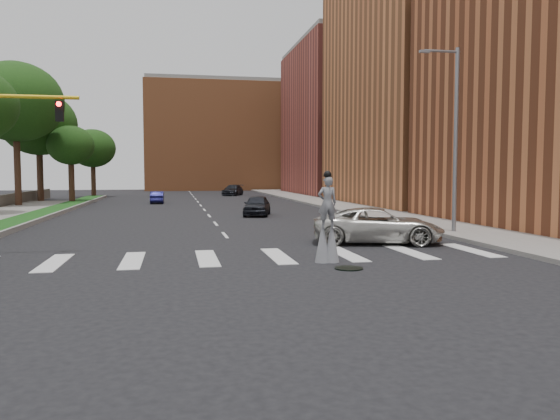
# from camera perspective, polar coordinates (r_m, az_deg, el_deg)

# --- Properties ---
(ground_plane) EXTENTS (160.00, 160.00, 0.00)m
(ground_plane) POSITION_cam_1_polar(r_m,az_deg,el_deg) (18.80, -3.51, -5.42)
(ground_plane) COLOR black
(ground_plane) RESTS_ON ground
(grass_median) EXTENTS (2.00, 60.00, 0.25)m
(grass_median) POSITION_cam_1_polar(r_m,az_deg,el_deg) (39.55, -24.29, -0.63)
(grass_median) COLOR #134213
(grass_median) RESTS_ON ground
(median_curb) EXTENTS (0.20, 60.00, 0.28)m
(median_curb) POSITION_cam_1_polar(r_m,az_deg,el_deg) (39.33, -22.80, -0.59)
(median_curb) COLOR gray
(median_curb) RESTS_ON ground
(sidewalk_right) EXTENTS (5.00, 90.00, 0.18)m
(sidewalk_right) POSITION_cam_1_polar(r_m,az_deg,el_deg) (45.98, 7.91, 0.24)
(sidewalk_right) COLOR slate
(sidewalk_right) RESTS_ON ground
(manhole) EXTENTS (0.90, 0.90, 0.04)m
(manhole) POSITION_cam_1_polar(r_m,az_deg,el_deg) (17.53, 7.19, -6.06)
(manhole) COLOR black
(manhole) RESTS_ON ground
(building_mid) EXTENTS (16.00, 22.00, 24.00)m
(building_mid) POSITION_cam_1_polar(r_m,az_deg,el_deg) (54.93, 15.95, 13.20)
(building_mid) COLOR #C26D3D
(building_mid) RESTS_ON ground
(building_far) EXTENTS (16.00, 22.00, 20.00)m
(building_far) POSITION_cam_1_polar(r_m,az_deg,el_deg) (76.71, 7.66, 9.15)
(building_far) COLOR #A7493D
(building_far) RESTS_ON ground
(building_backdrop) EXTENTS (26.00, 14.00, 18.00)m
(building_backdrop) POSITION_cam_1_polar(r_m,az_deg,el_deg) (96.93, -6.10, 7.48)
(building_backdrop) COLOR #C26D3D
(building_backdrop) RESTS_ON ground
(streetlight) EXTENTS (2.05, 0.20, 9.00)m
(streetlight) POSITION_cam_1_polar(r_m,az_deg,el_deg) (27.85, 17.72, 7.57)
(streetlight) COLOR slate
(streetlight) RESTS_ON ground
(stilt_performer) EXTENTS (0.84, 0.53, 3.11)m
(stilt_performer) POSITION_cam_1_polar(r_m,az_deg,el_deg) (18.58, 4.95, -1.64)
(stilt_performer) COLOR #341F15
(stilt_performer) RESTS_ON ground
(suv_crossing) EXTENTS (6.02, 3.89, 1.54)m
(suv_crossing) POSITION_cam_1_polar(r_m,az_deg,el_deg) (23.83, 10.20, -1.61)
(suv_crossing) COLOR beige
(suv_crossing) RESTS_ON ground
(car_near) EXTENTS (2.68, 4.54, 1.45)m
(car_near) POSITION_cam_1_polar(r_m,az_deg,el_deg) (38.40, -2.41, 0.49)
(car_near) COLOR black
(car_near) RESTS_ON ground
(car_mid) EXTENTS (1.27, 3.56, 1.17)m
(car_mid) POSITION_cam_1_polar(r_m,az_deg,el_deg) (54.84, -12.71, 1.30)
(car_mid) COLOR #181753
(car_mid) RESTS_ON ground
(car_far) EXTENTS (3.59, 5.21, 1.40)m
(car_far) POSITION_cam_1_polar(r_m,az_deg,el_deg) (71.51, -4.96, 2.08)
(car_far) COLOR black
(car_far) RESTS_ON ground
(tree_4) EXTENTS (8.09, 8.09, 12.57)m
(tree_4) POSITION_cam_1_polar(r_m,az_deg,el_deg) (53.15, -25.93, 10.12)
(tree_4) COLOR #341F15
(tree_4) RESTS_ON ground
(tree_5) EXTENTS (6.11, 6.11, 10.86)m
(tree_5) POSITION_cam_1_polar(r_m,az_deg,el_deg) (62.66, -23.96, 8.36)
(tree_5) COLOR #341F15
(tree_5) RESTS_ON ground
(tree_6) EXTENTS (4.44, 4.44, 7.54)m
(tree_6) POSITION_cam_1_polar(r_m,az_deg,el_deg) (56.79, -21.03, 6.27)
(tree_6) COLOR #341F15
(tree_6) RESTS_ON ground
(tree_7) EXTENTS (5.42, 5.42, 8.22)m
(tree_7) POSITION_cam_1_polar(r_m,az_deg,el_deg) (69.91, -18.98, 6.09)
(tree_7) COLOR #341F15
(tree_7) RESTS_ON ground
(tree_8) EXTENTS (7.35, 7.35, 10.97)m
(tree_8) POSITION_cam_1_polar(r_m,az_deg,el_deg) (59.76, -23.89, 8.22)
(tree_8) COLOR #341F15
(tree_8) RESTS_ON ground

